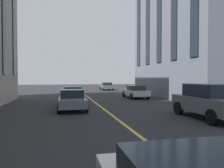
{
  "coord_description": "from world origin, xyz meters",
  "views": [
    {
      "loc": [
        4.85,
        2.85,
        2.21
      ],
      "look_at": [
        14.12,
        0.79,
        1.95
      ],
      "focal_mm": 36.05,
      "sensor_mm": 36.0,
      "label": 1
    }
  ],
  "objects_px": {
    "car_grey_oncoming": "(72,100)",
    "car_silver_parked_a": "(136,92)",
    "car_grey_parked_b": "(209,101)",
    "car_grey_far": "(107,86)",
    "car_silver_mid": "(73,94)"
  },
  "relations": [
    {
      "from": "car_grey_oncoming",
      "to": "car_silver_parked_a",
      "type": "bearing_deg",
      "value": -42.72
    },
    {
      "from": "car_silver_parked_a",
      "to": "car_grey_parked_b",
      "type": "bearing_deg",
      "value": 180.0
    },
    {
      "from": "car_grey_parked_b",
      "to": "car_silver_parked_a",
      "type": "height_order",
      "value": "car_grey_parked_b"
    },
    {
      "from": "car_silver_parked_a",
      "to": "car_grey_oncoming",
      "type": "height_order",
      "value": "car_grey_oncoming"
    },
    {
      "from": "car_grey_oncoming",
      "to": "car_grey_far",
      "type": "xyz_separation_m",
      "value": [
        24.04,
        -7.11,
        0.0
      ]
    },
    {
      "from": "car_grey_parked_b",
      "to": "car_silver_mid",
      "type": "height_order",
      "value": "car_grey_parked_b"
    },
    {
      "from": "car_silver_parked_a",
      "to": "car_grey_oncoming",
      "type": "bearing_deg",
      "value": 137.28
    },
    {
      "from": "car_silver_parked_a",
      "to": "car_grey_oncoming",
      "type": "xyz_separation_m",
      "value": [
        -7.7,
        7.11,
        -0.0
      ]
    },
    {
      "from": "car_grey_parked_b",
      "to": "car_grey_oncoming",
      "type": "xyz_separation_m",
      "value": [
        4.79,
        7.11,
        -0.27
      ]
    },
    {
      "from": "car_silver_parked_a",
      "to": "car_silver_mid",
      "type": "height_order",
      "value": "same"
    },
    {
      "from": "car_grey_oncoming",
      "to": "car_grey_far",
      "type": "distance_m",
      "value": 25.07
    },
    {
      "from": "car_grey_parked_b",
      "to": "car_silver_mid",
      "type": "xyz_separation_m",
      "value": [
        10.4,
        6.79,
        -0.27
      ]
    },
    {
      "from": "car_silver_parked_a",
      "to": "car_silver_mid",
      "type": "relative_size",
      "value": 1.0
    },
    {
      "from": "car_grey_parked_b",
      "to": "car_grey_far",
      "type": "height_order",
      "value": "car_grey_parked_b"
    },
    {
      "from": "car_grey_far",
      "to": "car_grey_parked_b",
      "type": "bearing_deg",
      "value": 180.0
    }
  ]
}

